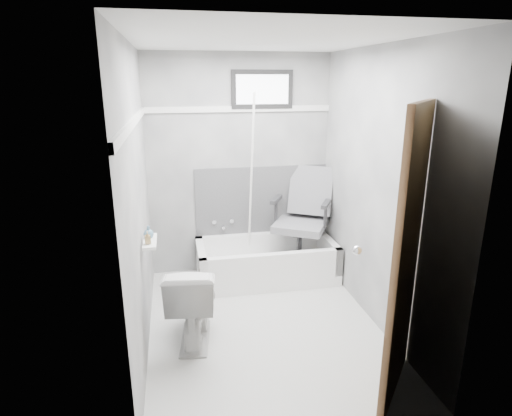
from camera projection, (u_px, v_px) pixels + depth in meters
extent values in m
plane|color=silver|center=(264.00, 325.00, 3.84)|extent=(2.60, 2.60, 0.00)
plane|color=silver|center=(265.00, 40.00, 3.15)|extent=(2.60, 2.60, 0.00)
cube|color=slate|center=(239.00, 166.00, 4.72)|extent=(2.00, 0.02, 2.40)
cube|color=slate|center=(316.00, 260.00, 2.27)|extent=(2.00, 0.02, 2.40)
cube|color=slate|center=(138.00, 203.00, 3.31)|extent=(0.02, 2.60, 2.40)
cube|color=slate|center=(378.00, 191.00, 3.68)|extent=(0.02, 2.60, 2.40)
imported|color=silver|center=(193.00, 301.00, 3.55)|extent=(0.49, 0.76, 0.70)
cube|color=#4C4C4F|center=(262.00, 200.00, 4.87)|extent=(1.50, 0.02, 0.78)
cube|color=white|center=(239.00, 109.00, 4.53)|extent=(2.00, 0.02, 0.06)
cube|color=white|center=(133.00, 122.00, 3.13)|extent=(0.02, 2.60, 0.06)
cylinder|color=white|center=(251.00, 184.00, 4.55)|extent=(0.02, 0.40, 1.92)
cube|color=white|center=(150.00, 242.00, 3.35)|extent=(0.10, 0.32, 0.02)
imported|color=#9B7F4D|center=(148.00, 237.00, 3.26)|extent=(0.05, 0.05, 0.09)
imported|color=slate|center=(148.00, 232.00, 3.39)|extent=(0.11, 0.11, 0.10)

